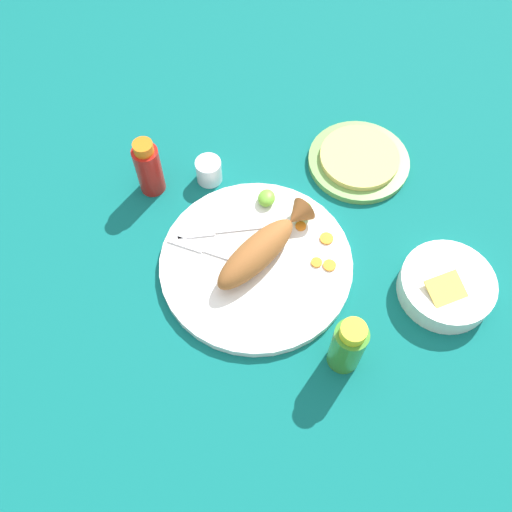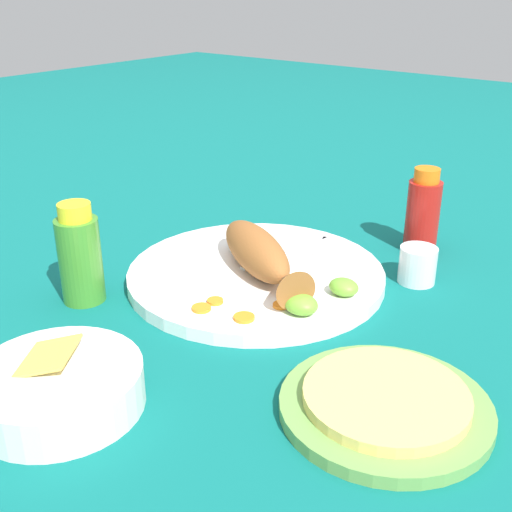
{
  "view_description": "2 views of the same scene",
  "coord_description": "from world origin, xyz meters",
  "px_view_note": "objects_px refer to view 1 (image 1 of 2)",
  "views": [
    {
      "loc": [
        0.49,
        0.11,
        0.93
      ],
      "look_at": [
        0.0,
        0.0,
        0.04
      ],
      "focal_mm": 40.0,
      "sensor_mm": 36.0,
      "label": 1
    },
    {
      "loc": [
        -0.5,
        0.63,
        0.4
      ],
      "look_at": [
        0.0,
        0.0,
        0.04
      ],
      "focal_mm": 45.0,
      "sensor_mm": 36.0,
      "label": 2
    }
  ],
  "objects_px": {
    "fork_far": "(220,231)",
    "guacamole_bowl": "(447,286)",
    "main_plate": "(256,264)",
    "tortilla_plate": "(358,161)",
    "fried_fish": "(262,248)",
    "hot_sauce_bottle_red": "(148,168)",
    "fork_near": "(208,251)",
    "hot_sauce_bottle_green": "(348,346)",
    "salt_cup": "(209,172)"
  },
  "relations": [
    {
      "from": "fork_far",
      "to": "guacamole_bowl",
      "type": "height_order",
      "value": "guacamole_bowl"
    },
    {
      "from": "main_plate",
      "to": "tortilla_plate",
      "type": "xyz_separation_m",
      "value": [
        -0.28,
        0.15,
        -0.0
      ]
    },
    {
      "from": "fried_fish",
      "to": "tortilla_plate",
      "type": "distance_m",
      "value": 0.31
    },
    {
      "from": "tortilla_plate",
      "to": "fork_far",
      "type": "bearing_deg",
      "value": -44.91
    },
    {
      "from": "fork_far",
      "to": "tortilla_plate",
      "type": "relative_size",
      "value": 0.86
    },
    {
      "from": "fried_fish",
      "to": "hot_sauce_bottle_red",
      "type": "height_order",
      "value": "hot_sauce_bottle_red"
    },
    {
      "from": "fried_fish",
      "to": "fork_near",
      "type": "distance_m",
      "value": 0.1
    },
    {
      "from": "hot_sauce_bottle_green",
      "to": "tortilla_plate",
      "type": "xyz_separation_m",
      "value": [
        -0.42,
        -0.03,
        -0.06
      ]
    },
    {
      "from": "guacamole_bowl",
      "to": "tortilla_plate",
      "type": "bearing_deg",
      "value": -143.64
    },
    {
      "from": "hot_sauce_bottle_red",
      "to": "salt_cup",
      "type": "relative_size",
      "value": 2.54
    },
    {
      "from": "fork_far",
      "to": "hot_sauce_bottle_green",
      "type": "bearing_deg",
      "value": 124.26
    },
    {
      "from": "fork_far",
      "to": "guacamole_bowl",
      "type": "distance_m",
      "value": 0.42
    },
    {
      "from": "fried_fish",
      "to": "hot_sauce_bottle_green",
      "type": "height_order",
      "value": "hot_sauce_bottle_green"
    },
    {
      "from": "hot_sauce_bottle_green",
      "to": "fork_far",
      "type": "bearing_deg",
      "value": -125.61
    },
    {
      "from": "main_plate",
      "to": "fork_near",
      "type": "relative_size",
      "value": 1.92
    },
    {
      "from": "main_plate",
      "to": "hot_sauce_bottle_green",
      "type": "bearing_deg",
      "value": 52.31
    },
    {
      "from": "main_plate",
      "to": "guacamole_bowl",
      "type": "height_order",
      "value": "guacamole_bowl"
    },
    {
      "from": "hot_sauce_bottle_green",
      "to": "main_plate",
      "type": "bearing_deg",
      "value": -127.69
    },
    {
      "from": "hot_sauce_bottle_red",
      "to": "hot_sauce_bottle_green",
      "type": "relative_size",
      "value": 0.98
    },
    {
      "from": "salt_cup",
      "to": "tortilla_plate",
      "type": "relative_size",
      "value": 0.25
    },
    {
      "from": "guacamole_bowl",
      "to": "fork_far",
      "type": "bearing_deg",
      "value": -93.26
    },
    {
      "from": "hot_sauce_bottle_green",
      "to": "tortilla_plate",
      "type": "relative_size",
      "value": 0.64
    },
    {
      "from": "fork_far",
      "to": "hot_sauce_bottle_red",
      "type": "xyz_separation_m",
      "value": [
        -0.08,
        -0.16,
        0.04
      ]
    },
    {
      "from": "hot_sauce_bottle_green",
      "to": "salt_cup",
      "type": "relative_size",
      "value": 2.58
    },
    {
      "from": "main_plate",
      "to": "salt_cup",
      "type": "distance_m",
      "value": 0.22
    },
    {
      "from": "main_plate",
      "to": "fried_fish",
      "type": "distance_m",
      "value": 0.04
    },
    {
      "from": "guacamole_bowl",
      "to": "hot_sauce_bottle_green",
      "type": "bearing_deg",
      "value": -43.68
    },
    {
      "from": "fried_fish",
      "to": "tortilla_plate",
      "type": "relative_size",
      "value": 1.08
    },
    {
      "from": "main_plate",
      "to": "fork_near",
      "type": "height_order",
      "value": "fork_near"
    },
    {
      "from": "fried_fish",
      "to": "hot_sauce_bottle_green",
      "type": "bearing_deg",
      "value": 78.77
    },
    {
      "from": "fork_near",
      "to": "fork_far",
      "type": "bearing_deg",
      "value": -94.22
    },
    {
      "from": "fork_near",
      "to": "hot_sauce_bottle_red",
      "type": "height_order",
      "value": "hot_sauce_bottle_red"
    },
    {
      "from": "fried_fish",
      "to": "fork_near",
      "type": "xyz_separation_m",
      "value": [
        0.01,
        -0.1,
        -0.03
      ]
    },
    {
      "from": "salt_cup",
      "to": "hot_sauce_bottle_green",
      "type": "bearing_deg",
      "value": 45.21
    },
    {
      "from": "salt_cup",
      "to": "tortilla_plate",
      "type": "bearing_deg",
      "value": 110.07
    },
    {
      "from": "fork_near",
      "to": "hot_sauce_bottle_red",
      "type": "relative_size",
      "value": 1.41
    },
    {
      "from": "main_plate",
      "to": "fork_far",
      "type": "xyz_separation_m",
      "value": [
        -0.05,
        -0.08,
        0.01
      ]
    },
    {
      "from": "fried_fish",
      "to": "fork_far",
      "type": "height_order",
      "value": "fried_fish"
    },
    {
      "from": "hot_sauce_bottle_red",
      "to": "tortilla_plate",
      "type": "xyz_separation_m",
      "value": [
        -0.15,
        0.39,
        -0.05
      ]
    },
    {
      "from": "salt_cup",
      "to": "tortilla_plate",
      "type": "xyz_separation_m",
      "value": [
        -0.11,
        0.29,
        -0.02
      ]
    },
    {
      "from": "fork_near",
      "to": "tortilla_plate",
      "type": "distance_m",
      "value": 0.37
    },
    {
      "from": "main_plate",
      "to": "tortilla_plate",
      "type": "height_order",
      "value": "main_plate"
    },
    {
      "from": "main_plate",
      "to": "guacamole_bowl",
      "type": "xyz_separation_m",
      "value": [
        -0.02,
        0.34,
        0.02
      ]
    },
    {
      "from": "hot_sauce_bottle_red",
      "to": "guacamole_bowl",
      "type": "distance_m",
      "value": 0.6
    },
    {
      "from": "fork_near",
      "to": "hot_sauce_bottle_green",
      "type": "distance_m",
      "value": 0.31
    },
    {
      "from": "main_plate",
      "to": "hot_sauce_bottle_red",
      "type": "bearing_deg",
      "value": -118.39
    },
    {
      "from": "main_plate",
      "to": "hot_sauce_bottle_red",
      "type": "relative_size",
      "value": 2.71
    },
    {
      "from": "tortilla_plate",
      "to": "fork_near",
      "type": "bearing_deg",
      "value": -40.89
    },
    {
      "from": "fork_far",
      "to": "salt_cup",
      "type": "bearing_deg",
      "value": -86.74
    },
    {
      "from": "hot_sauce_bottle_red",
      "to": "tortilla_plate",
      "type": "relative_size",
      "value": 0.63
    }
  ]
}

